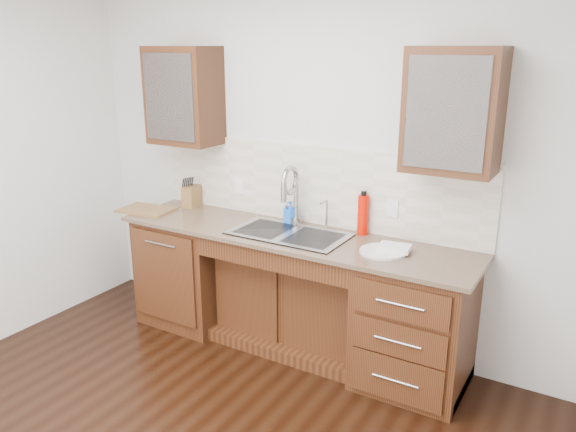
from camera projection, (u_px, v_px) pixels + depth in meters
The scene contains 23 objects.
wall_back at pixel (315, 164), 4.20m from camera, with size 4.00×0.10×2.70m, color silver.
base_cabinet_left at pixel (191, 269), 4.62m from camera, with size 0.70×0.62×0.88m, color #593014.
base_cabinet_center at pixel (297, 300), 4.26m from camera, with size 1.20×0.44×0.70m, color #593014.
base_cabinet_right at pixel (415, 324), 3.70m from camera, with size 0.70×0.62×0.88m, color #593014.
countertop at pixel (290, 236), 4.02m from camera, with size 2.70×0.65×0.03m, color #84705B.
backsplash at pixel (311, 185), 4.19m from camera, with size 2.70×0.02×0.59m, color beige.
sink at pixel (289, 246), 4.03m from camera, with size 0.84×0.46×0.19m, color #9E9EA5.
faucet at pixel (296, 199), 4.17m from camera, with size 0.04×0.04×0.40m, color #999993.
filter_tap at pixel (327, 214), 4.08m from camera, with size 0.02×0.02×0.24m, color #999993.
upper_cabinet_left at pixel (184, 96), 4.39m from camera, with size 0.55×0.34×0.75m, color #593014.
upper_cabinet_right at pixel (454, 111), 3.37m from camera, with size 0.55×0.34×0.75m, color #593014.
outlet_left at pixel (239, 186), 4.52m from camera, with size 0.08×0.01×0.12m, color white.
outlet_right at pixel (393, 208), 3.89m from camera, with size 0.08×0.01×0.12m, color white.
soap_bottle at pixel (291, 213), 4.22m from camera, with size 0.08×0.08×0.18m, color blue.
water_bottle at pixel (363, 215), 3.97m from camera, with size 0.08×0.08×0.29m, color red.
plate at pixel (383, 252), 3.64m from camera, with size 0.30×0.30×0.02m, color silver.
dish_towel at pixel (395, 248), 3.65m from camera, with size 0.20×0.15×0.03m, color white.
knife_block at pixel (192, 196), 4.67m from camera, with size 0.10×0.16×0.18m, color brown.
cutting_board at pixel (147, 210), 4.57m from camera, with size 0.42×0.29×0.02m, color brown.
cup_left_a at pixel (177, 102), 4.44m from camera, with size 0.12×0.12×0.10m, color white.
cup_left_b at pixel (193, 104), 4.36m from camera, with size 0.09×0.09×0.08m, color white.
cup_right_a at pixel (430, 117), 3.45m from camera, with size 0.14×0.14×0.11m, color silver.
cup_right_b at pixel (469, 120), 3.33m from camera, with size 0.11×0.11×0.10m, color white.
Camera 1 is at (1.92, -1.86, 2.19)m, focal length 35.00 mm.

